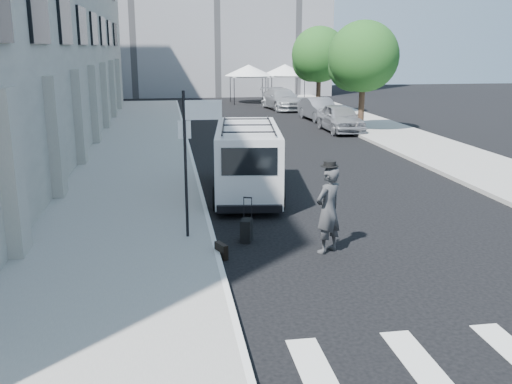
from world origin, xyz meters
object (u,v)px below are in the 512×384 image
object	(u,v)px
briefcase	(221,251)
parked_car_a	(340,118)
suitcase	(246,230)
cargo_van	(247,159)
businessman	(328,210)
parked_car_c	(282,99)
parked_car_b	(319,109)

from	to	relation	value
briefcase	parked_car_a	distance (m)	20.50
suitcase	parked_car_a	world-z (taller)	parked_car_a
suitcase	cargo_van	size ratio (longest dim) A/B	0.18
briefcase	cargo_van	bearing A→B (deg)	53.26
businessman	parked_car_a	bearing A→B (deg)	-142.46
briefcase	suitcase	size ratio (longest dim) A/B	0.41
businessman	cargo_van	world-z (taller)	cargo_van
parked_car_a	parked_car_c	size ratio (longest dim) A/B	0.84
parked_car_a	parked_car_c	distance (m)	12.06
parked_car_b	parked_car_c	distance (m)	6.95
parked_car_c	parked_car_a	bearing A→B (deg)	-93.29
cargo_van	parked_car_b	world-z (taller)	cargo_van
parked_car_a	parked_car_c	bearing A→B (deg)	93.84
parked_car_a	briefcase	bearing A→B (deg)	-114.79
parked_car_c	parked_car_b	bearing A→B (deg)	-88.81
cargo_van	parked_car_c	xyz separation A→B (m)	(6.26, 25.06, -0.36)
suitcase	cargo_van	distance (m)	4.74
briefcase	parked_car_c	distance (m)	31.62
cargo_van	parked_car_b	distance (m)	19.59
briefcase	parked_car_a	bearing A→B (deg)	42.75
businessman	briefcase	bearing A→B (deg)	-34.43
cargo_van	parked_car_c	bearing A→B (deg)	83.01
cargo_van	parked_car_a	bearing A→B (deg)	68.39
businessman	parked_car_c	world-z (taller)	businessman
briefcase	parked_car_c	size ratio (longest dim) A/B	0.08
suitcase	parked_car_c	world-z (taller)	parked_car_c
businessman	parked_car_b	size ratio (longest dim) A/B	0.46
cargo_van	parked_car_b	bearing A→B (deg)	75.18
cargo_van	parked_car_a	size ratio (longest dim) A/B	1.31
parked_car_a	parked_car_c	xyz separation A→B (m)	(-0.85, 12.03, 0.01)
briefcase	parked_car_a	size ratio (longest dim) A/B	0.10
businessman	cargo_van	distance (m)	5.71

